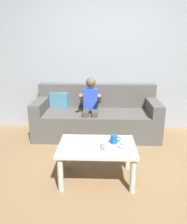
% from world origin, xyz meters
% --- Properties ---
extents(ground_plane, '(9.32, 9.32, 0.00)m').
position_xyz_m(ground_plane, '(0.00, 0.00, 0.00)').
color(ground_plane, olive).
extents(wall_back, '(4.66, 0.05, 2.50)m').
position_xyz_m(wall_back, '(0.00, 1.86, 1.25)').
color(wall_back, '#999EA8').
rests_on(wall_back, ground).
extents(couch, '(2.04, 0.80, 0.83)m').
position_xyz_m(couch, '(-0.24, 1.46, 0.30)').
color(couch, '#56514C').
rests_on(couch, ground).
extents(person_seated_on_couch, '(0.34, 0.41, 0.99)m').
position_xyz_m(person_seated_on_couch, '(-0.33, 1.28, 0.57)').
color(person_seated_on_couch, '#4C4238').
rests_on(person_seated_on_couch, ground).
extents(coffee_table, '(0.86, 0.58, 0.42)m').
position_xyz_m(coffee_table, '(-0.20, 0.13, 0.36)').
color(coffee_table, beige).
rests_on(coffee_table, ground).
extents(game_remote_pink_near_edge, '(0.05, 0.14, 0.03)m').
position_xyz_m(game_remote_pink_near_edge, '(-0.14, 0.06, 0.44)').
color(game_remote_pink_near_edge, pink).
rests_on(game_remote_pink_near_edge, coffee_table).
extents(nunchuk_white, '(0.10, 0.09, 0.05)m').
position_xyz_m(nunchuk_white, '(0.07, 0.06, 0.45)').
color(nunchuk_white, white).
rests_on(nunchuk_white, coffee_table).
extents(coffee_mug, '(0.12, 0.08, 0.09)m').
position_xyz_m(coffee_mug, '(-0.00, 0.19, 0.47)').
color(coffee_mug, '#1959B2').
rests_on(coffee_mug, coffee_table).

